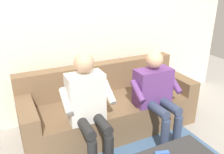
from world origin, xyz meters
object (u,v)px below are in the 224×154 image
(couch, at_px, (109,107))
(remote_blue, at_px, (162,153))
(person_left_seated, at_px, (156,91))
(person_right_seated, at_px, (88,103))

(couch, bearing_deg, remote_blue, 91.12)
(person_left_seated, relative_size, person_right_seated, 0.92)
(person_right_seated, height_order, remote_blue, person_right_seated)
(couch, distance_m, person_left_seated, 0.69)
(couch, distance_m, remote_blue, 1.13)
(couch, xyz_separation_m, person_right_seated, (0.44, 0.42, 0.37))
(person_right_seated, distance_m, remote_blue, 0.89)
(person_left_seated, xyz_separation_m, remote_blue, (0.42, 0.70, -0.25))
(remote_blue, bearing_deg, couch, 108.09)
(person_left_seated, bearing_deg, remote_blue, 59.20)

